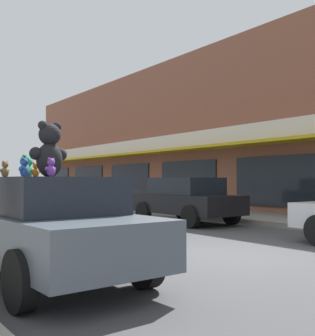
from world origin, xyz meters
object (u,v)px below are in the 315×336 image
teddy_bear_blue (24,168)px  teddy_bear_teal (29,168)px  teddy_bear_brown (5,169)px  parked_car_far_center (186,199)px  plush_art_car (45,224)px  teddy_bear_purple (51,168)px  teddy_bear_orange (36,170)px  teddy_bear_giant (49,150)px  teddy_bear_green (25,166)px

teddy_bear_blue → teddy_bear_teal: bearing=-157.4°
teddy_bear_brown → parked_car_far_center: teddy_bear_brown is taller
plush_art_car → teddy_bear_purple: teddy_bear_purple is taller
teddy_bear_purple → teddy_bear_orange: (0.12, 0.91, -0.01)m
plush_art_car → teddy_bear_purple: bearing=-101.6°
teddy_bear_orange → parked_car_far_center: bearing=-156.9°
teddy_bear_giant → teddy_bear_brown: bearing=-68.7°
parked_car_far_center → teddy_bear_green: bearing=-148.2°
teddy_bear_teal → teddy_bear_brown: bearing=-66.3°
teddy_bear_orange → teddy_bear_green: teddy_bear_green is taller
teddy_bear_purple → teddy_bear_blue: bearing=-104.4°
teddy_bear_purple → teddy_bear_orange: size_ratio=1.12×
teddy_bear_purple → teddy_bear_brown: bearing=-104.1°
teddy_bear_teal → teddy_bear_green: teddy_bear_green is taller
teddy_bear_giant → parked_car_far_center: 8.27m
teddy_bear_teal → plush_art_car: bearing=36.0°
teddy_bear_brown → teddy_bear_teal: teddy_bear_teal is taller
teddy_bear_orange → teddy_bear_blue: size_ratio=0.80×
teddy_bear_giant → teddy_bear_green: teddy_bear_giant is taller
parked_car_far_center → teddy_bear_blue: bearing=-147.0°
plush_art_car → teddy_bear_blue: 0.92m
teddy_bear_orange → teddy_bear_green: (-0.14, 0.08, 0.06)m
parked_car_far_center → teddy_bear_orange: bearing=-147.2°
teddy_bear_brown → teddy_bear_green: bearing=95.9°
teddy_bear_green → parked_car_far_center: size_ratio=0.09×
plush_art_car → teddy_bear_teal: 1.18m
teddy_bear_purple → teddy_bear_green: 1.00m
teddy_bear_giant → teddy_bear_green: bearing=-73.7°
plush_art_car → teddy_bear_green: size_ratio=11.98×
teddy_bear_green → teddy_bear_giant: bearing=60.4°
teddy_bear_giant → teddy_bear_green: 0.56m
teddy_bear_purple → teddy_bear_giant: bearing=-134.1°
teddy_bear_purple → teddy_bear_teal: size_ratio=0.81×
teddy_bear_brown → teddy_bear_giant: bearing=88.9°
plush_art_car → parked_car_far_center: (6.81, 4.89, 0.02)m
teddy_bear_brown → parked_car_far_center: bearing=179.1°
teddy_bear_teal → teddy_bear_green: bearing=6.8°
teddy_bear_blue → teddy_bear_purple: bearing=59.0°
teddy_bear_blue → teddy_bear_green: bearing=-152.4°
teddy_bear_giant → teddy_bear_teal: size_ratio=2.54×
teddy_bear_orange → teddy_bear_brown: teddy_bear_brown is taller
teddy_bear_orange → teddy_bear_blue: 0.32m
teddy_bear_blue → plush_art_car: bearing=78.5°
teddy_bear_purple → teddy_bear_orange: teddy_bear_purple is taller
teddy_bear_giant → teddy_bear_purple: (-0.19, -0.53, -0.28)m
teddy_bear_brown → teddy_bear_blue: teddy_bear_blue is taller
teddy_bear_orange → teddy_bear_teal: teddy_bear_teal is taller
plush_art_car → teddy_bear_blue: bearing=118.1°
plush_art_car → teddy_bear_giant: size_ratio=5.10×
teddy_bear_blue → parked_car_far_center: bearing=171.8°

